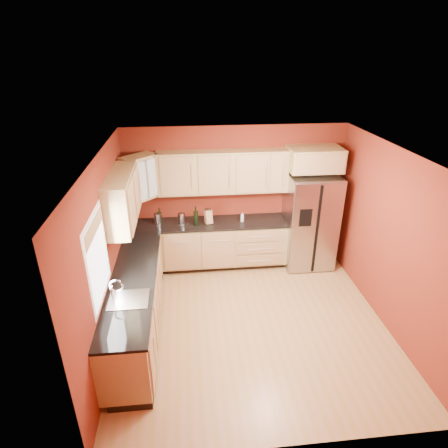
{
  "coord_description": "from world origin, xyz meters",
  "views": [
    {
      "loc": [
        -0.89,
        -4.47,
        3.84
      ],
      "look_at": [
        -0.33,
        0.9,
        1.25
      ],
      "focal_mm": 30.0,
      "sensor_mm": 36.0,
      "label": 1
    }
  ],
  "objects_px": {
    "refrigerator": "(309,221)",
    "soap_dispenser": "(242,217)",
    "canister_left": "(182,218)",
    "knife_block": "(208,217)",
    "wine_bottle_a": "(196,216)"
  },
  "relations": [
    {
      "from": "refrigerator",
      "to": "canister_left",
      "type": "height_order",
      "value": "refrigerator"
    },
    {
      "from": "canister_left",
      "to": "wine_bottle_a",
      "type": "xyz_separation_m",
      "value": [
        0.25,
        -0.08,
        0.08
      ]
    },
    {
      "from": "canister_left",
      "to": "wine_bottle_a",
      "type": "height_order",
      "value": "wine_bottle_a"
    },
    {
      "from": "canister_left",
      "to": "soap_dispenser",
      "type": "height_order",
      "value": "canister_left"
    },
    {
      "from": "knife_block",
      "to": "canister_left",
      "type": "bearing_deg",
      "value": 158.75
    },
    {
      "from": "refrigerator",
      "to": "soap_dispenser",
      "type": "relative_size",
      "value": 10.39
    },
    {
      "from": "wine_bottle_a",
      "to": "canister_left",
      "type": "bearing_deg",
      "value": 162.13
    },
    {
      "from": "canister_left",
      "to": "knife_block",
      "type": "distance_m",
      "value": 0.48
    },
    {
      "from": "canister_left",
      "to": "refrigerator",
      "type": "bearing_deg",
      "value": -1.64
    },
    {
      "from": "knife_block",
      "to": "refrigerator",
      "type": "bearing_deg",
      "value": -18.94
    },
    {
      "from": "wine_bottle_a",
      "to": "knife_block",
      "type": "bearing_deg",
      "value": 13.06
    },
    {
      "from": "knife_block",
      "to": "wine_bottle_a",
      "type": "bearing_deg",
      "value": 175.29
    },
    {
      "from": "canister_left",
      "to": "wine_bottle_a",
      "type": "bearing_deg",
      "value": -17.87
    },
    {
      "from": "wine_bottle_a",
      "to": "knife_block",
      "type": "height_order",
      "value": "wine_bottle_a"
    },
    {
      "from": "knife_block",
      "to": "soap_dispenser",
      "type": "bearing_deg",
      "value": -17.74
    }
  ]
}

